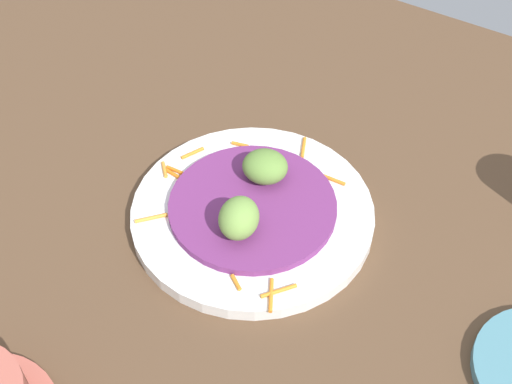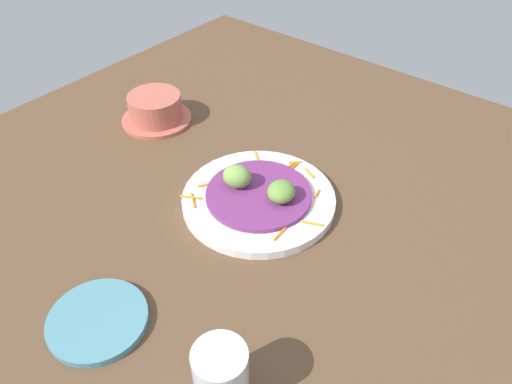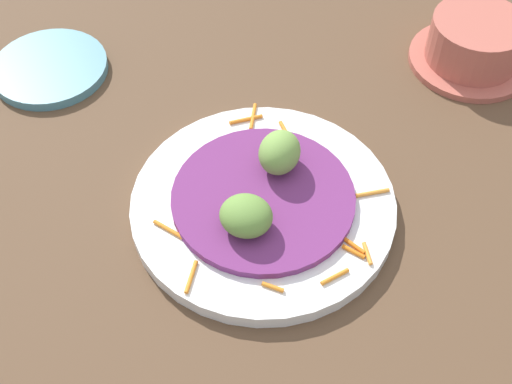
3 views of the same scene
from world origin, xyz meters
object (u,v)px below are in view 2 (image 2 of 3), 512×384
Objects in this scene: main_plate at (259,199)px; water_glass at (221,376)px; guac_scoop_center at (237,176)px; side_plate_small at (98,320)px; guac_scoop_left at (281,192)px; terracotta_bowl at (155,109)px.

water_glass reaches higher than main_plate.
guac_scoop_center is 0.36× the size of side_plate_small.
side_plate_small is 1.53× the size of water_glass.
main_plate is 1.93× the size of side_plate_small.
guac_scoop_left reaches higher than side_plate_small.
terracotta_bowl is (-5.70, -36.82, -1.29)cm from guac_scoop_left.
water_glass is at bearing 31.73° from main_plate.
main_plate is 32.51cm from side_plate_small.
water_glass is at bearing 25.10° from guac_scoop_left.
side_plate_small is at bearing -81.28° from water_glass.
water_glass is (29.44, 18.20, 3.64)cm from main_plate.
water_glass is (36.09, 51.06, 1.65)cm from terracotta_bowl.
terracotta_bowl is at bearing -98.80° from guac_scoop_left.
guac_scoop_left is 0.34× the size of terracotta_bowl.
water_glass reaches higher than side_plate_small.
guac_scoop_left is at bearing 103.43° from guac_scoop_center.
guac_scoop_left is 34.05cm from side_plate_small.
terracotta_bowl is at bearing -101.44° from main_plate.
guac_scoop_left is 8.16cm from guac_scoop_center.
side_plate_small is (33.42, -5.53, -3.49)cm from guac_scoop_left.
terracotta_bowl is 1.64× the size of water_glass.
guac_scoop_left is at bearing 170.61° from side_plate_small.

